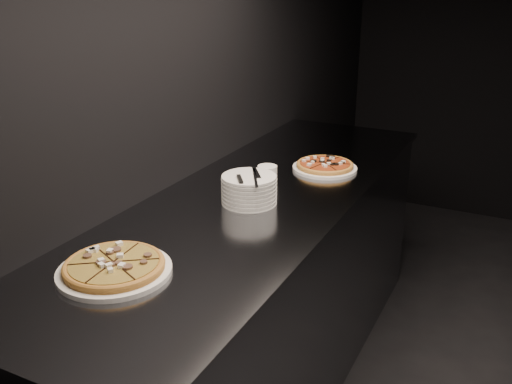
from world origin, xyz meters
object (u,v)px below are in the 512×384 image
at_px(counter, 259,294).
at_px(cutlery, 249,177).
at_px(pizza_mushroom, 114,267).
at_px(pizza_tomato, 325,166).
at_px(ramekin, 267,174).
at_px(plate_stack, 249,189).

bearing_deg(counter, cutlery, -82.13).
xyz_separation_m(pizza_mushroom, cutlery, (0.11, 0.65, 0.09)).
xyz_separation_m(pizza_tomato, ramekin, (-0.16, -0.26, 0.02)).
bearing_deg(pizza_mushroom, counter, 83.23).
distance_m(counter, pizza_tomato, 0.64).
xyz_separation_m(plate_stack, ramekin, (-0.04, 0.24, -0.02)).
distance_m(plate_stack, ramekin, 0.24).
relative_size(plate_stack, cutlery, 0.98).
distance_m(pizza_tomato, plate_stack, 0.52).
xyz_separation_m(cutlery, ramekin, (-0.05, 0.26, -0.07)).
distance_m(counter, ramekin, 0.52).
xyz_separation_m(counter, ramekin, (-0.03, 0.14, 0.50)).
xyz_separation_m(counter, cutlery, (0.02, -0.11, 0.57)).
distance_m(counter, cutlery, 0.58).
bearing_deg(cutlery, counter, 61.98).
distance_m(cutlery, ramekin, 0.27).
bearing_deg(cutlery, pizza_tomato, 41.84).
relative_size(pizza_tomato, cutlery, 1.47).
distance_m(pizza_mushroom, ramekin, 0.91).
bearing_deg(plate_stack, ramekin, 99.00).
bearing_deg(pizza_tomato, pizza_mushroom, -100.63).
bearing_deg(pizza_mushroom, pizza_tomato, 79.37).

